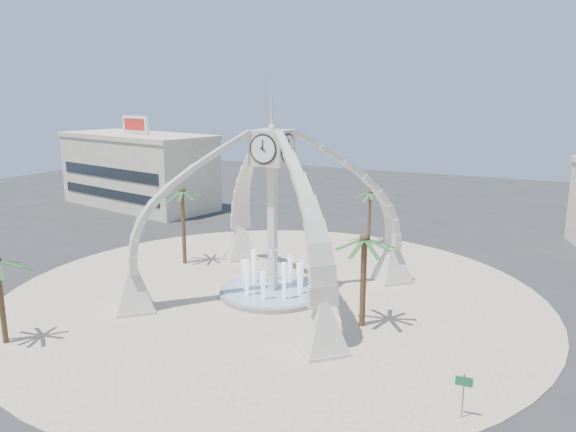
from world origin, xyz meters
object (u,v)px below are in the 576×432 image
at_px(fountain, 273,291).
at_px(street_sign, 464,387).
at_px(palm_east, 364,240).
at_px(palm_north, 370,193).
at_px(palm_west, 182,192).
at_px(clock_tower, 272,210).

xyz_separation_m(fountain, street_sign, (15.58, -10.46, 1.33)).
distance_m(palm_east, palm_north, 20.45).
distance_m(palm_west, street_sign, 30.09).
bearing_deg(clock_tower, street_sign, -33.87).
xyz_separation_m(palm_west, street_sign, (26.26, -13.87, -4.86)).
bearing_deg(palm_east, palm_north, 107.48).
xyz_separation_m(fountain, palm_west, (-10.68, 3.41, 6.19)).
xyz_separation_m(palm_east, street_sign, (7.68, -8.00, -4.20)).
relative_size(palm_west, palm_north, 1.24).
bearing_deg(palm_north, street_sign, -63.30).
bearing_deg(fountain, palm_west, 162.30).
bearing_deg(palm_west, palm_north, 47.61).
bearing_deg(street_sign, clock_tower, 141.70).
relative_size(palm_east, street_sign, 2.95).
bearing_deg(fountain, street_sign, -33.87).
relative_size(palm_east, palm_north, 1.14).
distance_m(clock_tower, street_sign, 19.39).
height_order(palm_east, palm_north, palm_east).
xyz_separation_m(fountain, palm_north, (1.76, 17.03, 4.88)).
bearing_deg(palm_west, fountain, -17.70).
height_order(palm_east, palm_west, palm_west).
height_order(fountain, street_sign, fountain).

